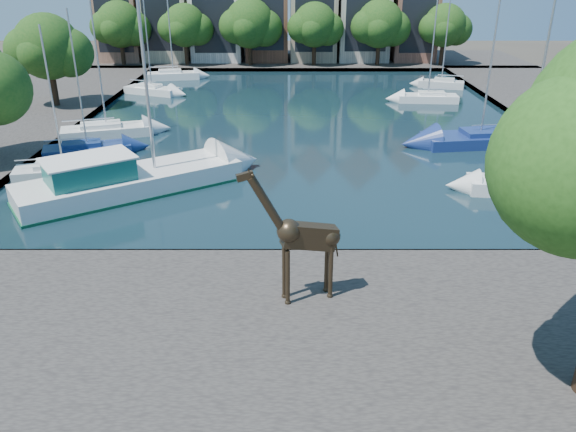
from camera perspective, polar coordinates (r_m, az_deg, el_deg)
name	(u,v)px	position (r m, az deg, el deg)	size (l,w,h in m)	color
ground	(316,259)	(25.02, 2.91, -4.38)	(160.00, 160.00, 0.00)	#38332B
water_basin	(303,121)	(47.49, 1.55, 9.58)	(38.00, 50.00, 0.08)	black
near_quay	(327,354)	(19.01, 3.93, -13.80)	(50.00, 14.00, 0.50)	#44403B
far_quay	(297,60)	(78.85, 0.96, 15.55)	(60.00, 16.00, 0.50)	#44403B
left_quay	(4,119)	(53.03, -26.92, 8.78)	(14.00, 52.00, 0.50)	#44403B
townhouse_west_end	(121,4)	(81.06, -16.56, 19.92)	(5.44, 9.18, 14.93)	#946751
townhouse_west_inner	(217,4)	(78.64, -7.20, 20.56)	(6.43, 9.18, 15.15)	silver
townhouse_east_inner	(313,1)	(78.14, 2.57, 20.97)	(5.94, 9.18, 15.79)	tan
townhouse_east_end	(413,6)	(79.78, 12.54, 20.08)	(5.44, 9.18, 14.43)	brown
far_tree_far_west	(120,26)	(75.64, -16.66, 18.02)	(7.28, 5.60, 7.68)	#332114
far_tree_west	(185,27)	(73.87, -10.38, 18.38)	(6.76, 5.20, 7.36)	#332114
far_tree_mid_west	(250,25)	(72.91, -3.84, 18.80)	(7.80, 6.00, 8.00)	#332114
far_tree_mid_east	(315,26)	(72.86, 2.80, 18.69)	(7.02, 5.40, 7.52)	#332114
far_tree_east	(381,25)	(73.65, 9.38, 18.56)	(7.54, 5.80, 7.84)	#332114
far_tree_far_east	(445,27)	(75.32, 15.69, 18.02)	(6.76, 5.20, 7.36)	#332114
side_tree_left_far	(49,49)	(54.45, -23.13, 15.35)	(7.28, 5.60, 7.88)	#332114
giraffe_statue	(302,236)	(20.06, 1.42, -2.08)	(3.60, 1.36, 5.22)	#312618
motorsailer	(123,178)	(32.92, -16.39, 3.74)	(12.34, 9.97, 12.27)	silver
sailboat_left_a	(64,168)	(37.07, -21.81, 4.51)	(6.05, 3.27, 8.89)	silver
sailboat_left_b	(88,147)	(41.02, -19.69, 6.60)	(6.07, 3.69, 9.47)	navy
sailboat_left_c	(107,129)	(45.12, -17.92, 8.44)	(7.00, 4.23, 10.07)	silver
sailboat_left_d	(152,89)	(59.54, -13.66, 12.47)	(5.83, 3.85, 10.21)	white
sailboat_left_e	(173,74)	(67.15, -11.57, 13.99)	(6.03, 3.11, 11.75)	white
sailboat_right_a	(522,183)	(34.45, 22.69, 3.13)	(6.05, 2.72, 10.51)	white
sailboat_right_b	(480,137)	(43.02, 18.96, 7.60)	(8.45, 3.91, 11.19)	navy
sailboat_right_c	(428,96)	(55.97, 14.01, 11.72)	(5.66, 2.31, 9.41)	white
sailboat_right_d	(441,82)	(63.24, 15.31, 12.98)	(4.93, 2.96, 8.96)	silver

